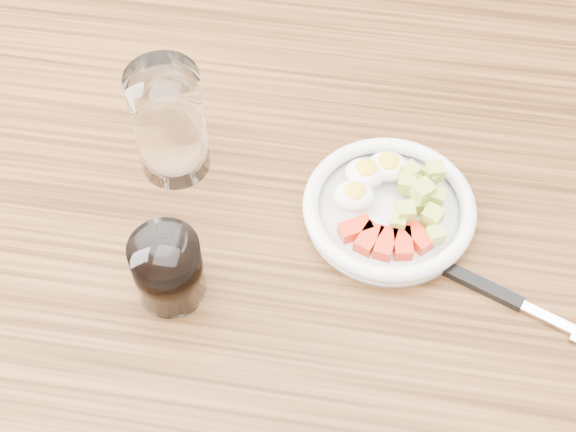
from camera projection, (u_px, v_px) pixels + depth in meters
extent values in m
cube|color=brown|center=(295.00, 249.00, 0.90)|extent=(1.50, 0.90, 0.04)
cylinder|color=white|center=(388.00, 214.00, 0.90)|extent=(0.19, 0.19, 0.01)
torus|color=white|center=(389.00, 207.00, 0.89)|extent=(0.19, 0.19, 0.02)
cube|color=red|center=(355.00, 229.00, 0.87)|extent=(0.04, 0.03, 0.02)
cube|color=red|center=(369.00, 239.00, 0.86)|extent=(0.03, 0.04, 0.02)
cube|color=red|center=(385.00, 244.00, 0.86)|extent=(0.02, 0.04, 0.02)
cube|color=red|center=(402.00, 243.00, 0.86)|extent=(0.03, 0.04, 0.02)
cube|color=red|center=(418.00, 237.00, 0.86)|extent=(0.04, 0.04, 0.02)
ellipsoid|color=white|center=(366.00, 173.00, 0.90)|extent=(0.05, 0.04, 0.03)
ellipsoid|color=yellow|center=(366.00, 167.00, 0.89)|extent=(0.02, 0.02, 0.01)
ellipsoid|color=white|center=(388.00, 166.00, 0.91)|extent=(0.05, 0.04, 0.03)
ellipsoid|color=yellow|center=(389.00, 161.00, 0.90)|extent=(0.02, 0.02, 0.01)
ellipsoid|color=white|center=(354.00, 196.00, 0.88)|extent=(0.05, 0.04, 0.03)
ellipsoid|color=yellow|center=(355.00, 191.00, 0.87)|extent=(0.02, 0.02, 0.01)
cube|color=#BAC14A|center=(438.00, 197.00, 0.88)|extent=(0.02, 0.02, 0.02)
cube|color=#BAC14A|center=(420.00, 176.00, 0.90)|extent=(0.02, 0.02, 0.02)
cube|color=#BAC14A|center=(435.00, 235.00, 0.86)|extent=(0.02, 0.02, 0.02)
cube|color=#BAC14A|center=(405.00, 212.00, 0.87)|extent=(0.02, 0.02, 0.02)
cube|color=#BAC14A|center=(406.00, 184.00, 0.89)|extent=(0.02, 0.02, 0.02)
cube|color=#BAC14A|center=(423.00, 191.00, 0.87)|extent=(0.03, 0.03, 0.02)
cube|color=#BAC14A|center=(433.00, 212.00, 0.88)|extent=(0.02, 0.02, 0.02)
cube|color=#BAC14A|center=(419.00, 204.00, 0.89)|extent=(0.02, 0.02, 0.02)
cube|color=#BAC14A|center=(409.00, 181.00, 0.89)|extent=(0.02, 0.02, 0.02)
cube|color=#BAC14A|center=(435.00, 171.00, 0.89)|extent=(0.02, 0.02, 0.02)
cube|color=#BAC14A|center=(410.00, 172.00, 0.89)|extent=(0.02, 0.02, 0.02)
cube|color=#BAC14A|center=(398.00, 222.00, 0.87)|extent=(0.02, 0.02, 0.02)
cube|color=#BAC14A|center=(432.00, 175.00, 0.89)|extent=(0.03, 0.03, 0.02)
cube|color=#BAC14A|center=(432.00, 217.00, 0.87)|extent=(0.03, 0.03, 0.02)
cube|color=black|center=(476.00, 283.00, 0.85)|extent=(0.10, 0.05, 0.01)
cube|color=silver|center=(550.00, 319.00, 0.82)|extent=(0.06, 0.03, 0.00)
cylinder|color=white|center=(169.00, 123.00, 0.89)|extent=(0.08, 0.08, 0.14)
cylinder|color=white|center=(168.00, 269.00, 0.82)|extent=(0.07, 0.07, 0.08)
cylinder|color=black|center=(168.00, 270.00, 0.82)|extent=(0.06, 0.06, 0.07)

